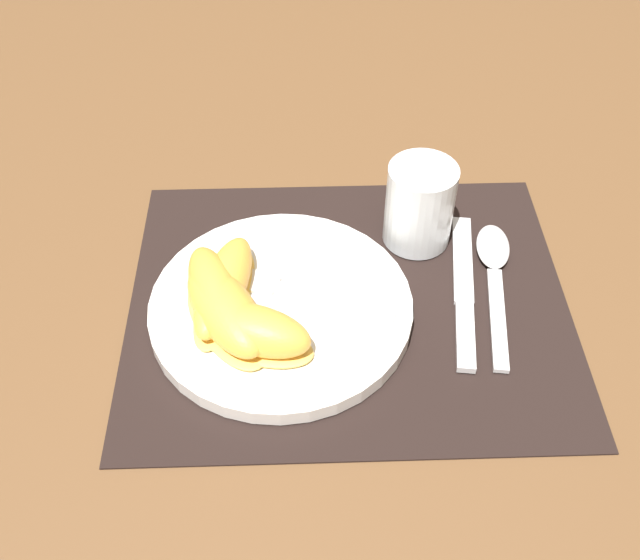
{
  "coord_description": "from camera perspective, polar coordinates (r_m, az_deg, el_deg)",
  "views": [
    {
      "loc": [
        -0.04,
        -0.48,
        0.54
      ],
      "look_at": [
        -0.03,
        0.01,
        0.02
      ],
      "focal_mm": 42.0,
      "sensor_mm": 36.0,
      "label": 1
    }
  ],
  "objects": [
    {
      "name": "citrus_wedge_3",
      "position": [
        0.65,
        -5.05,
        -3.96
      ],
      "size": [
        0.12,
        0.09,
        0.04
      ],
      "color": "#F7C656",
      "rests_on": "plate"
    },
    {
      "name": "citrus_wedge_1",
      "position": [
        0.68,
        -7.82,
        -1.46
      ],
      "size": [
        0.09,
        0.14,
        0.04
      ],
      "color": "#F7C656",
      "rests_on": "plate"
    },
    {
      "name": "juice_glass",
      "position": [
        0.76,
        7.56,
        5.38
      ],
      "size": [
        0.07,
        0.07,
        0.09
      ],
      "color": "silver",
      "rests_on": "placemat"
    },
    {
      "name": "spoon",
      "position": [
        0.77,
        13.12,
        1.15
      ],
      "size": [
        0.05,
        0.19,
        0.01
      ],
      "color": "silver",
      "rests_on": "placemat"
    },
    {
      "name": "fork",
      "position": [
        0.71,
        -2.76,
        -0.75
      ],
      "size": [
        0.18,
        0.09,
        0.0
      ],
      "color": "silver",
      "rests_on": "plate"
    },
    {
      "name": "citrus_wedge_2",
      "position": [
        0.67,
        -7.2,
        -2.41
      ],
      "size": [
        0.11,
        0.14,
        0.04
      ],
      "color": "#F7C656",
      "rests_on": "plate"
    },
    {
      "name": "plate",
      "position": [
        0.7,
        -2.98,
        -2.13
      ],
      "size": [
        0.25,
        0.25,
        0.02
      ],
      "color": "white",
      "rests_on": "placemat"
    },
    {
      "name": "knife",
      "position": [
        0.74,
        10.89,
        -0.9
      ],
      "size": [
        0.05,
        0.2,
        0.01
      ],
      "color": "silver",
      "rests_on": "placemat"
    },
    {
      "name": "citrus_wedge_0",
      "position": [
        0.69,
        -7.34,
        -0.63
      ],
      "size": [
        0.07,
        0.14,
        0.04
      ],
      "color": "#F7C656",
      "rests_on": "plate"
    },
    {
      "name": "ground_plane",
      "position": [
        0.72,
        2.19,
        -1.72
      ],
      "size": [
        3.0,
        3.0,
        0.0
      ],
      "primitive_type": "plane",
      "color": "brown"
    },
    {
      "name": "placemat",
      "position": [
        0.72,
        2.19,
        -1.62
      ],
      "size": [
        0.42,
        0.35,
        0.0
      ],
      "color": "black",
      "rests_on": "ground_plane"
    }
  ]
}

